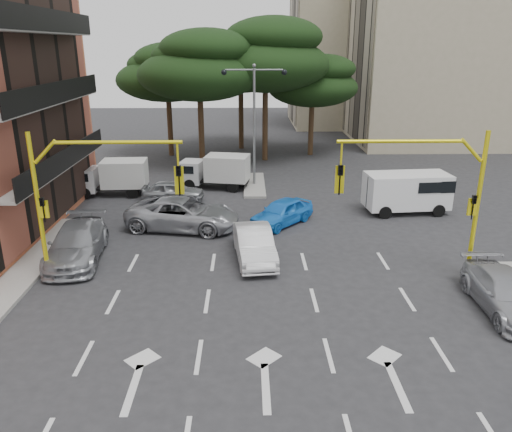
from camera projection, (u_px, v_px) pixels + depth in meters
The scene contains 21 objects.
ground at pixel (261, 300), 18.62m from camera, with size 120.00×120.00×0.00m, color #28282B.
median_strip at pixel (254, 185), 33.72m from camera, with size 1.40×6.00×0.15m, color gray.
apartment_beige_near at pixel (467, 41), 46.16m from camera, with size 20.20×12.15×18.70m.
apartment_beige_far at pixel (362, 51), 57.71m from camera, with size 16.20×12.15×16.70m.
pine_left_near at pixel (200, 65), 36.82m from camera, with size 9.15×9.15×10.23m.
pine_center at pixel (266, 55), 38.58m from camera, with size 9.98×9.98×11.16m.
pine_left_far at pixel (168, 72), 40.78m from camera, with size 8.32×8.32×9.30m.
pine_right at pixel (313, 81), 41.21m from camera, with size 7.49×7.49×8.37m.
pine_back at pixel (241, 62), 43.49m from camera, with size 9.15×9.15×10.23m.
signal_mast_right at pixel (435, 185), 19.35m from camera, with size 5.79×0.37×6.00m.
signal_mast_left at pixel (83, 187), 19.12m from camera, with size 5.79×0.37×6.00m.
street_lamp_center at pixel (254, 104), 31.97m from camera, with size 4.16×0.36×7.77m.
car_white_hatch at pixel (254, 244), 21.96m from camera, with size 1.53×4.40×1.45m, color silver.
car_blue_compact at pixel (282, 212), 26.30m from camera, with size 1.61×3.99×1.36m, color blue.
car_silver_wagon at pixel (77, 243), 21.93m from camera, with size 2.15×5.29×1.54m, color #97999E.
car_silver_cross_a at pixel (183, 214), 25.64m from camera, with size 2.65×5.75×1.60m, color #A3A4AB.
car_silver_cross_b at pixel (173, 191), 30.26m from camera, with size 1.50×3.74×1.27m, color #9A9DA1.
car_silver_parked at pixel (505, 293), 17.75m from camera, with size 1.89×4.65×1.35m, color #9E9FA6.
van_white at pixel (406, 193), 28.08m from camera, with size 2.07×4.58×2.29m, color white, non-canonical shape.
box_truck_a at pixel (112, 178), 31.33m from camera, with size 1.90×4.53×2.23m, color silver, non-canonical shape.
box_truck_b at pixel (215, 172), 32.86m from camera, with size 1.91×4.55×2.24m, color silver, non-canonical shape.
Camera 1 is at (-0.48, -16.57, 9.05)m, focal length 35.00 mm.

